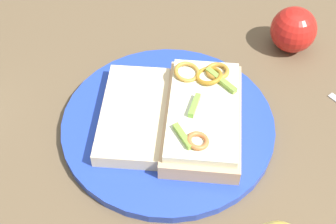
{
  "coord_description": "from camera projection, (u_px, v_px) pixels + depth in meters",
  "views": [
    {
      "loc": [
        0.37,
        -0.17,
        0.51
      ],
      "look_at": [
        0.0,
        0.0,
        0.03
      ],
      "focal_mm": 51.98,
      "sensor_mm": 36.0,
      "label": 1
    }
  ],
  "objects": [
    {
      "name": "ground_plane",
      "position": [
        168.0,
        128.0,
        0.66
      ],
      "size": [
        2.0,
        2.0,
        0.0
      ],
      "primitive_type": "plane",
      "color": "brown",
      "rests_on": "ground"
    },
    {
      "name": "plate",
      "position": [
        168.0,
        125.0,
        0.65
      ],
      "size": [
        0.28,
        0.28,
        0.01
      ],
      "primitive_type": "cylinder",
      "color": "#2440B9",
      "rests_on": "ground_plane"
    },
    {
      "name": "sandwich",
      "position": [
        203.0,
        114.0,
        0.63
      ],
      "size": [
        0.2,
        0.18,
        0.05
      ],
      "rotation": [
        0.0,
        0.0,
        5.75
      ],
      "color": "tan",
      "rests_on": "plate"
    },
    {
      "name": "bread_slice_side",
      "position": [
        134.0,
        114.0,
        0.64
      ],
      "size": [
        0.18,
        0.15,
        0.02
      ],
      "primitive_type": "cube",
      "rotation": [
        0.0,
        0.0,
        5.77
      ],
      "color": "beige",
      "rests_on": "plate"
    },
    {
      "name": "apple_0",
      "position": [
        294.0,
        30.0,
        0.73
      ],
      "size": [
        0.1,
        0.1,
        0.07
      ],
      "primitive_type": "sphere",
      "rotation": [
        0.0,
        0.0,
        2.39
      ],
      "color": "red",
      "rests_on": "ground_plane"
    }
  ]
}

